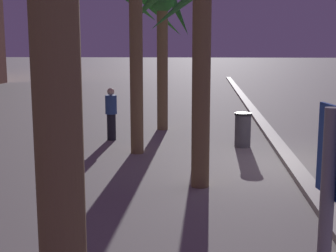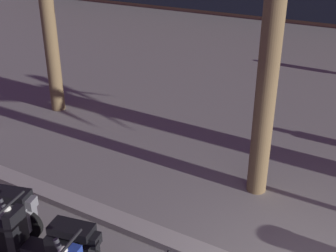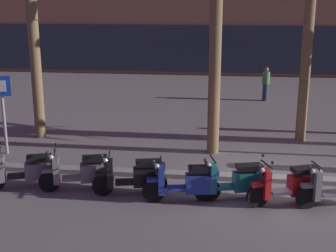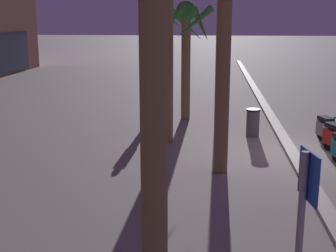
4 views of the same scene
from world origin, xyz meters
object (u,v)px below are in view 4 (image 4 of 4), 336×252
at_px(crossing_sign, 302,222).
at_px(street_lamp, 218,26).
at_px(litter_bin, 253,122).
at_px(palm_tree_by_mall_entrance, 168,3).
at_px(scooter_grey_lead_nearest, 330,131).
at_px(palm_tree_mid_walkway, 185,33).
at_px(pedestrian_strolling_near_curb, 145,107).

xyz_separation_m(crossing_sign, street_lamp, (10.17, 0.96, 2.17)).
relative_size(litter_bin, street_lamp, 0.16).
relative_size(palm_tree_by_mall_entrance, litter_bin, 6.25).
xyz_separation_m(scooter_grey_lead_nearest, litter_bin, (0.82, 2.36, 0.04)).
height_order(palm_tree_mid_walkway, pedestrian_strolling_near_curb, palm_tree_mid_walkway).
xyz_separation_m(palm_tree_mid_walkway, litter_bin, (-2.60, -2.48, -2.90)).
relative_size(scooter_grey_lead_nearest, litter_bin, 1.92).
height_order(crossing_sign, palm_tree_by_mall_entrance, palm_tree_by_mall_entrance).
relative_size(scooter_grey_lead_nearest, pedestrian_strolling_near_curb, 1.18).
xyz_separation_m(crossing_sign, pedestrian_strolling_near_curb, (10.75, 3.52, -0.70)).
bearing_deg(pedestrian_strolling_near_curb, palm_tree_by_mall_entrance, -149.17).
distance_m(palm_tree_by_mall_entrance, litter_bin, 4.90).
bearing_deg(scooter_grey_lead_nearest, litter_bin, 70.89).
height_order(pedestrian_strolling_near_curb, litter_bin, pedestrian_strolling_near_curb).
bearing_deg(palm_tree_mid_walkway, street_lamp, -153.60).
bearing_deg(pedestrian_strolling_near_curb, palm_tree_mid_walkway, -34.40).
xyz_separation_m(palm_tree_by_mall_entrance, pedestrian_strolling_near_curb, (1.66, 0.99, -3.57)).
distance_m(scooter_grey_lead_nearest, pedestrian_strolling_near_curb, 6.34).
xyz_separation_m(palm_tree_mid_walkway, street_lamp, (-2.50, -1.24, 0.29)).
distance_m(pedestrian_strolling_near_curb, street_lamp, 3.88).
height_order(palm_tree_by_mall_entrance, pedestrian_strolling_near_curb, palm_tree_by_mall_entrance).
bearing_deg(palm_tree_by_mall_entrance, palm_tree_mid_walkway, -5.23).
bearing_deg(street_lamp, pedestrian_strolling_near_curb, 77.41).
relative_size(crossing_sign, palm_tree_by_mall_entrance, 0.40).
distance_m(crossing_sign, street_lamp, 10.45).
height_order(litter_bin, street_lamp, street_lamp).
bearing_deg(litter_bin, palm_tree_by_mall_entrance, 109.32).
bearing_deg(street_lamp, palm_tree_mid_walkway, 26.40).
xyz_separation_m(scooter_grey_lead_nearest, pedestrian_strolling_near_curb, (1.49, 6.16, 0.36)).
distance_m(palm_tree_mid_walkway, palm_tree_by_mall_entrance, 3.74).
height_order(scooter_grey_lead_nearest, palm_tree_by_mall_entrance, palm_tree_by_mall_entrance).
distance_m(scooter_grey_lead_nearest, palm_tree_by_mall_entrance, 6.49).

